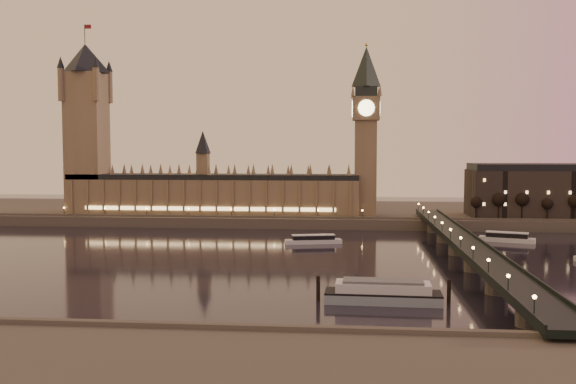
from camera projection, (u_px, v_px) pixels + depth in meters
name	position (u px, v px, depth m)	size (l,w,h in m)	color
ground	(246.00, 259.00, 274.95)	(700.00, 700.00, 0.00)	black
far_embankment	(328.00, 213.00, 435.87)	(560.00, 130.00, 6.00)	#423D35
palace_of_westminster	(213.00, 189.00, 397.27)	(180.00, 26.62, 52.00)	brown
victoria_tower	(87.00, 119.00, 401.50)	(31.68, 31.68, 118.00)	brown
big_ben	(366.00, 120.00, 385.64)	(17.68, 17.68, 104.00)	brown
westminster_bridge	(464.00, 250.00, 266.14)	(13.20, 260.00, 15.30)	black
bare_tree_0	(475.00, 202.00, 371.34)	(6.61, 6.61, 13.44)	black
bare_tree_1	(499.00, 202.00, 370.08)	(6.61, 6.61, 13.44)	black
bare_tree_2	(524.00, 203.00, 368.82)	(6.61, 6.61, 13.44)	black
bare_tree_3	(548.00, 203.00, 367.56)	(6.61, 6.61, 13.44)	black
bare_tree_4	(573.00, 203.00, 366.30)	(6.61, 6.61, 13.44)	black
cruise_boat_a	(313.00, 240.00, 319.09)	(28.75, 12.25, 4.50)	silver
cruise_boat_b	(507.00, 238.00, 324.76)	(27.79, 15.35, 5.00)	silver
moored_barge	(383.00, 292.00, 197.97)	(41.39, 11.26, 7.59)	#8193A4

